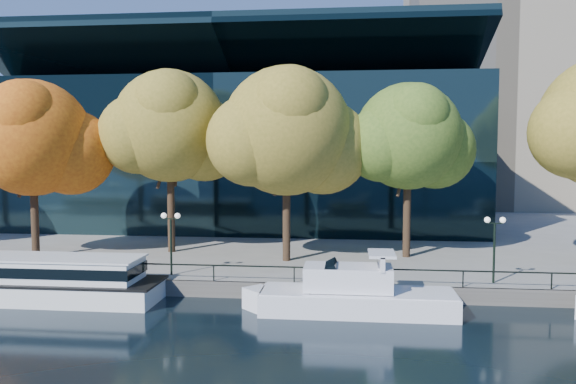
# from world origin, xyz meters

# --- Properties ---
(ground) EXTENTS (160.00, 160.00, 0.00)m
(ground) POSITION_xyz_m (0.00, 0.00, 0.00)
(ground) COLOR black
(ground) RESTS_ON ground
(promenade) EXTENTS (90.00, 67.08, 1.00)m
(promenade) POSITION_xyz_m (0.00, 36.38, 0.50)
(promenade) COLOR slate
(promenade) RESTS_ON ground
(railing) EXTENTS (88.20, 0.08, 0.99)m
(railing) POSITION_xyz_m (0.00, 3.25, 1.94)
(railing) COLOR black
(railing) RESTS_ON promenade
(convention_building) EXTENTS (50.00, 24.57, 21.43)m
(convention_building) POSITION_xyz_m (-4.00, 31.79, 8.51)
(convention_building) COLOR black
(convention_building) RESTS_ON ground
(tour_boat) EXTENTS (17.15, 3.82, 3.25)m
(tour_boat) POSITION_xyz_m (-11.09, 1.18, 1.38)
(tour_boat) COLOR white
(tour_boat) RESTS_ON ground
(cruiser_near) EXTENTS (11.95, 3.08, 3.46)m
(cruiser_near) POSITION_xyz_m (8.31, 0.58, 1.08)
(cruiser_near) COLOR white
(cruiser_near) RESTS_ON ground
(tree_1) EXTENTS (10.79, 8.85, 13.26)m
(tree_1) POSITION_xyz_m (-14.95, 9.17, 9.76)
(tree_1) COLOR black
(tree_1) RESTS_ON promenade
(tree_2) EXTENTS (10.96, 8.99, 14.29)m
(tree_2) POSITION_xyz_m (-5.48, 12.41, 10.72)
(tree_2) COLOR black
(tree_2) RESTS_ON promenade
(tree_3) EXTENTS (11.63, 9.54, 14.06)m
(tree_3) POSITION_xyz_m (3.98, 9.87, 10.21)
(tree_3) COLOR black
(tree_3) RESTS_ON promenade
(tree_4) EXTENTS (9.92, 8.13, 13.02)m
(tree_4) POSITION_xyz_m (12.78, 12.27, 9.88)
(tree_4) COLOR black
(tree_4) RESTS_ON promenade
(lamp_1) EXTENTS (1.26, 0.36, 4.03)m
(lamp_1) POSITION_xyz_m (-3.10, 4.50, 3.98)
(lamp_1) COLOR black
(lamp_1) RESTS_ON promenade
(lamp_2) EXTENTS (1.26, 0.36, 4.03)m
(lamp_2) POSITION_xyz_m (17.05, 4.50, 3.98)
(lamp_2) COLOR black
(lamp_2) RESTS_ON promenade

